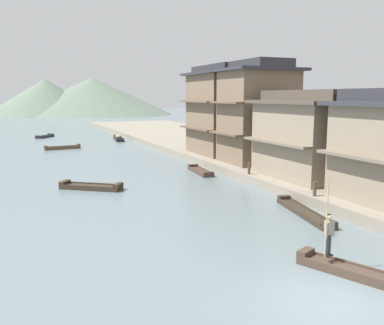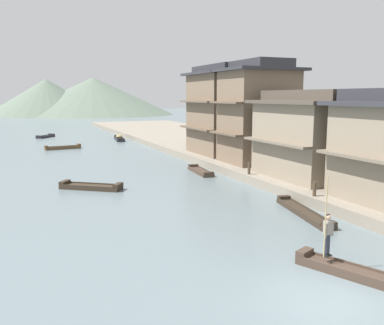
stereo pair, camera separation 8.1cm
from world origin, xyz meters
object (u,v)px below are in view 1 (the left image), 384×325
at_px(boat_midriver_drifting, 304,212).
at_px(house_waterfront_far, 217,111).
at_px(boat_moored_third, 119,138).
at_px(mooring_post_dock_far, 249,168).
at_px(boat_moored_second, 91,187).
at_px(house_waterfront_narrow, 258,113).
at_px(boat_foreground_poled, 365,275).
at_px(boat_moored_far, 45,137).
at_px(mooring_post_dock_mid, 315,189).
at_px(boatman_person, 329,230).
at_px(house_waterfront_tall, 307,135).
at_px(boat_moored_nearest, 200,171).
at_px(boat_midriver_upstream, 62,148).

xyz_separation_m(boat_midriver_drifting, house_waterfront_far, (4.53, 19.79, 4.79)).
height_order(boat_moored_third, mooring_post_dock_far, mooring_post_dock_far).
xyz_separation_m(boat_moored_second, house_waterfront_narrow, (14.84, 2.61, 4.77)).
height_order(boat_foreground_poled, boat_midriver_drifting, boat_foreground_poled).
xyz_separation_m(boat_moored_far, mooring_post_dock_mid, (11.77, -49.28, 0.88)).
xyz_separation_m(boatman_person, mooring_post_dock_mid, (5.32, 7.27, -0.46)).
xyz_separation_m(house_waterfront_tall, mooring_post_dock_far, (-3.23, 2.45, -2.56)).
height_order(boat_moored_second, house_waterfront_narrow, house_waterfront_narrow).
bearing_deg(mooring_post_dock_mid, boat_moored_nearest, 98.05).
bearing_deg(house_waterfront_tall, mooring_post_dock_far, 142.84).
xyz_separation_m(boat_moored_nearest, house_waterfront_far, (4.66, 6.29, 4.78)).
relative_size(boat_foreground_poled, boatman_person, 1.59).
distance_m(house_waterfront_narrow, mooring_post_dock_mid, 13.40).
xyz_separation_m(boat_moored_far, boat_midriver_drifting, (10.15, -50.44, -0.02)).
xyz_separation_m(boat_midriver_upstream, house_waterfront_far, (13.65, -14.70, 4.75)).
height_order(boat_midriver_drifting, mooring_post_dock_far, mooring_post_dock_far).
xyz_separation_m(boat_moored_nearest, mooring_post_dock_mid, (1.75, -12.34, 0.90)).
xyz_separation_m(boat_foreground_poled, mooring_post_dock_mid, (4.75, 8.54, 0.88)).
distance_m(boat_moored_second, boat_midriver_drifting, 14.46).
bearing_deg(mooring_post_dock_far, house_waterfront_tall, -37.16).
bearing_deg(boat_midriver_drifting, boat_moored_far, 101.38).
relative_size(boat_foreground_poled, boat_moored_far, 1.35).
bearing_deg(boat_midriver_upstream, house_waterfront_narrow, -55.64).
bearing_deg(house_waterfront_tall, boatman_person, -124.96).
distance_m(boat_moored_nearest, boat_moored_third, 28.75).
bearing_deg(boat_midriver_drifting, boat_foreground_poled, -112.99).
xyz_separation_m(boat_moored_second, boat_moored_third, (9.15, 31.41, 0.10)).
relative_size(boatman_person, boat_moored_far, 0.85).
bearing_deg(boat_moored_second, house_waterfront_narrow, 9.98).
height_order(boat_foreground_poled, boat_moored_second, boat_moored_second).
xyz_separation_m(boat_moored_nearest, mooring_post_dock_far, (1.75, -4.94, 0.92)).
bearing_deg(house_waterfront_narrow, boat_moored_third, 101.19).
height_order(boatman_person, house_waterfront_far, house_waterfront_far).
distance_m(boat_moored_third, boat_midriver_upstream, 11.65).
bearing_deg(mooring_post_dock_mid, boat_moored_far, 103.43).
height_order(house_waterfront_tall, house_waterfront_narrow, house_waterfront_narrow).
xyz_separation_m(boat_moored_second, boat_midriver_drifting, (9.57, -10.83, -0.03)).
bearing_deg(mooring_post_dock_far, house_waterfront_far, 75.46).
distance_m(house_waterfront_tall, house_waterfront_far, 13.74).
xyz_separation_m(mooring_post_dock_mid, mooring_post_dock_far, (0.00, 7.40, 0.02)).
relative_size(boat_moored_third, house_waterfront_narrow, 0.64).
bearing_deg(boat_moored_second, boat_moored_nearest, 15.76).
bearing_deg(boatman_person, boat_foreground_poled, -65.61).
relative_size(boat_moored_nearest, boat_midriver_drifting, 0.75).
xyz_separation_m(boat_moored_far, house_waterfront_tall, (15.00, -44.33, 3.47)).
height_order(boat_moored_far, mooring_post_dock_far, mooring_post_dock_far).
distance_m(boatman_person, house_waterfront_narrow, 21.79).
relative_size(boat_moored_second, house_waterfront_narrow, 0.48).
height_order(boat_moored_second, house_waterfront_far, house_waterfront_far).
xyz_separation_m(boat_midriver_drifting, mooring_post_dock_far, (1.62, 8.56, 0.92)).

